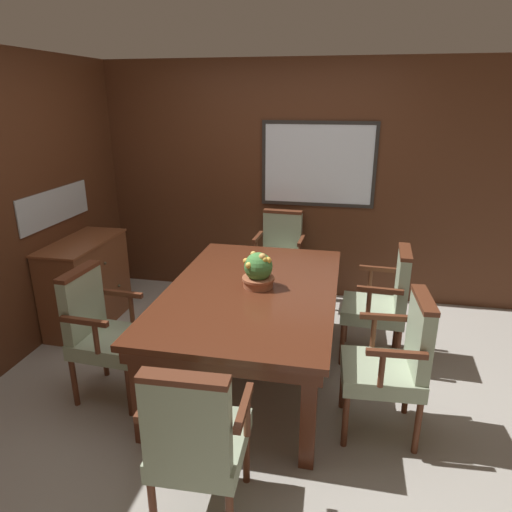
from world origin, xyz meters
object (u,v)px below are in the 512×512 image
object	(u,v)px
chair_left_near	(102,329)
chair_right_far	(383,300)
dining_table	(252,298)
sideboard_cabinet	(86,283)
chair_right_near	(395,360)
potted_plant	(258,271)
chair_head_far	(280,254)
chair_head_near	(196,437)

from	to	relation	value
chair_left_near	chair_right_far	bearing A→B (deg)	-62.41
dining_table	sideboard_cabinet	bearing A→B (deg)	163.52
chair_right_near	chair_left_near	xyz separation A→B (m)	(-2.01, 0.00, 0.00)
chair_left_near	sideboard_cabinet	distance (m)	1.21
dining_table	sideboard_cabinet	size ratio (longest dim) A/B	2.11
chair_right_far	chair_left_near	bearing A→B (deg)	-62.67
chair_right_near	potted_plant	bearing A→B (deg)	-120.60
chair_left_near	chair_right_far	xyz separation A→B (m)	(1.99, 0.90, 0.00)
potted_plant	sideboard_cabinet	bearing A→B (deg)	164.77
chair_right_near	chair_head_far	bearing A→B (deg)	-155.09
chair_head_far	chair_right_far	xyz separation A→B (m)	(0.99, -0.97, 0.00)
chair_head_near	chair_right_near	xyz separation A→B (m)	(1.00, 0.91, 0.00)
potted_plant	chair_head_near	bearing A→B (deg)	-91.03
chair_head_near	chair_left_near	xyz separation A→B (m)	(-1.01, 0.91, 0.00)
dining_table	chair_head_near	world-z (taller)	chair_head_near
chair_head_far	chair_left_near	xyz separation A→B (m)	(-0.99, -1.87, 0.00)
chair_head_far	chair_right_far	distance (m)	1.39
dining_table	chair_left_near	size ratio (longest dim) A/B	2.04
chair_head_near	chair_head_far	size ratio (longest dim) A/B	1.00
chair_right_near	dining_table	bearing A→B (deg)	-118.30
dining_table	chair_right_far	xyz separation A→B (m)	(0.99, 0.44, -0.12)
chair_head_near	sideboard_cabinet	distance (m)	2.55
chair_left_near	potted_plant	xyz separation A→B (m)	(1.03, 0.49, 0.33)
dining_table	chair_right_near	distance (m)	1.12
dining_table	chair_left_near	bearing A→B (deg)	-155.01
chair_head_near	potted_plant	xyz separation A→B (m)	(0.03, 1.40, 0.33)
dining_table	chair_right_near	xyz separation A→B (m)	(1.01, -0.47, -0.12)
chair_head_near	chair_right_far	size ratio (longest dim) A/B	1.00
chair_left_near	sideboard_cabinet	world-z (taller)	chair_left_near
chair_right_near	chair_head_far	world-z (taller)	same
potted_plant	sideboard_cabinet	xyz separation A→B (m)	(-1.75, 0.48, -0.44)
chair_head_far	chair_right_far	bearing A→B (deg)	-41.53
chair_left_near	chair_head_near	bearing A→B (deg)	-128.86
dining_table	chair_head_far	xyz separation A→B (m)	(-0.00, 1.40, -0.12)
sideboard_cabinet	dining_table	bearing A→B (deg)	-16.48
chair_head_near	chair_left_near	size ratio (longest dim) A/B	1.00
dining_table	chair_head_far	distance (m)	1.41
chair_head_near	sideboard_cabinet	size ratio (longest dim) A/B	1.03
chair_head_far	potted_plant	distance (m)	1.41
chair_right_near	chair_head_far	distance (m)	2.13
chair_head_near	potted_plant	size ratio (longest dim) A/B	3.48
dining_table	potted_plant	distance (m)	0.22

